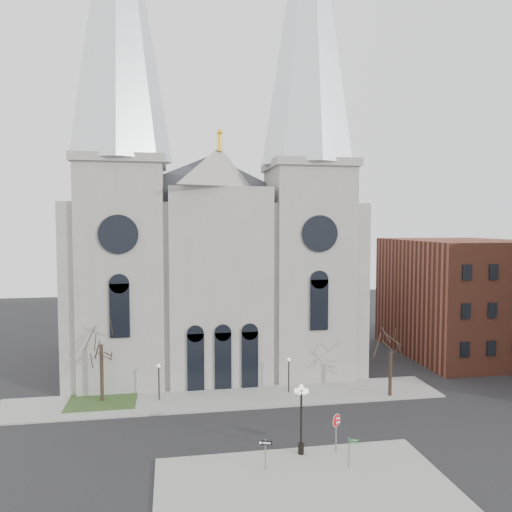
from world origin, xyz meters
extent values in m
plane|color=black|center=(0.00, 0.00, 0.00)|extent=(160.00, 160.00, 0.00)
cube|color=gray|center=(3.00, -5.00, 0.07)|extent=(18.00, 10.00, 0.14)
cube|color=gray|center=(0.00, 11.00, 0.07)|extent=(40.00, 6.00, 0.14)
cube|color=#2B401B|center=(-11.00, 12.00, 0.09)|extent=(6.00, 5.00, 0.18)
cube|color=gray|center=(0.00, 26.00, 9.00)|extent=(30.00, 24.00, 18.00)
pyramid|color=#2D3035|center=(0.00, 26.00, 24.00)|extent=(33.00, 26.40, 6.00)
cube|color=gray|center=(-9.50, 17.50, 11.00)|extent=(8.00, 8.00, 22.00)
cylinder|color=black|center=(-9.50, 13.45, 15.00)|extent=(3.60, 0.30, 3.60)
cube|color=gray|center=(9.50, 17.50, 11.00)|extent=(8.00, 8.00, 22.00)
cone|color=silver|center=(9.50, 17.50, 38.00)|extent=(9.92, 9.92, 32.00)
cylinder|color=black|center=(9.50, 13.45, 15.00)|extent=(3.60, 0.30, 3.60)
cube|color=gray|center=(0.00, 16.00, 9.75)|extent=(10.00, 5.00, 19.50)
pyramid|color=gray|center=(0.00, 16.00, 21.50)|extent=(11.00, 5.00, 4.00)
cube|color=brown|center=(30.00, 22.00, 7.00)|extent=(14.00, 18.00, 14.00)
cylinder|color=black|center=(-11.00, 12.00, 2.62)|extent=(0.32, 0.32, 5.25)
cylinder|color=black|center=(15.00, 9.00, 2.10)|extent=(0.32, 0.32, 4.20)
cylinder|color=black|center=(-6.00, 11.50, 1.64)|extent=(0.12, 0.12, 3.00)
sphere|color=white|center=(-6.00, 11.50, 3.24)|extent=(0.32, 0.32, 0.32)
cylinder|color=black|center=(6.00, 11.50, 1.64)|extent=(0.12, 0.12, 3.00)
sphere|color=white|center=(6.00, 11.50, 3.24)|extent=(0.32, 0.32, 0.32)
cylinder|color=slate|center=(6.33, -1.06, 1.46)|extent=(0.10, 0.10, 2.63)
cylinder|color=red|center=(6.33, -1.06, 2.37)|extent=(0.89, 0.31, 0.92)
cylinder|color=white|center=(6.33, -1.06, 2.37)|extent=(0.95, 0.31, 0.98)
cube|color=white|center=(6.33, -1.06, 2.52)|extent=(0.49, 0.17, 0.11)
cube|color=white|center=(6.33, -1.06, 2.22)|extent=(0.55, 0.19, 0.11)
cylinder|color=black|center=(3.86, -0.95, 2.29)|extent=(0.15, 0.15, 4.31)
cylinder|color=black|center=(3.86, -0.95, 0.51)|extent=(0.41, 0.41, 0.75)
sphere|color=white|center=(3.86, -0.95, 4.87)|extent=(0.30, 0.30, 0.30)
cylinder|color=slate|center=(1.03, -2.67, 1.14)|extent=(0.09, 0.09, 2.01)
cube|color=black|center=(1.03, -2.67, 1.91)|extent=(0.86, 0.28, 0.29)
cylinder|color=slate|center=(6.39, -3.44, 1.16)|extent=(0.08, 0.08, 2.03)
cube|color=#0C571C|center=(6.70, -3.54, 2.04)|extent=(0.56, 0.20, 0.14)
cube|color=#0C571C|center=(6.70, -3.54, 1.85)|extent=(0.56, 0.20, 0.14)
camera|label=1|loc=(-4.90, -33.31, 16.00)|focal=35.00mm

